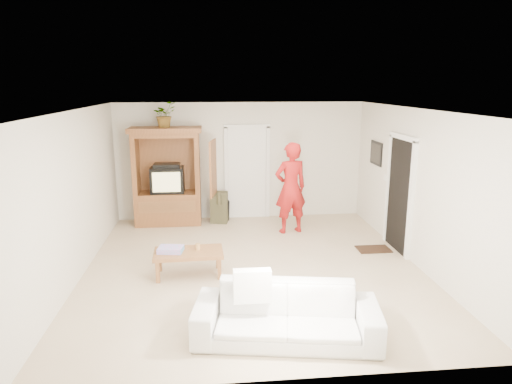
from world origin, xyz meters
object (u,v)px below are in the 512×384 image
at_px(armoire, 169,183).
at_px(man, 291,188).
at_px(coffee_table, 189,254).
at_px(sofa, 286,314).

height_order(armoire, man, armoire).
bearing_deg(man, coffee_table, 31.13).
relative_size(armoire, sofa, 0.96).
bearing_deg(man, armoire, -33.25).
bearing_deg(armoire, man, -19.13).
height_order(armoire, coffee_table, armoire).
distance_m(armoire, man, 2.66).
height_order(man, coffee_table, man).
bearing_deg(sofa, armoire, 119.47).
bearing_deg(armoire, coffee_table, -79.57).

